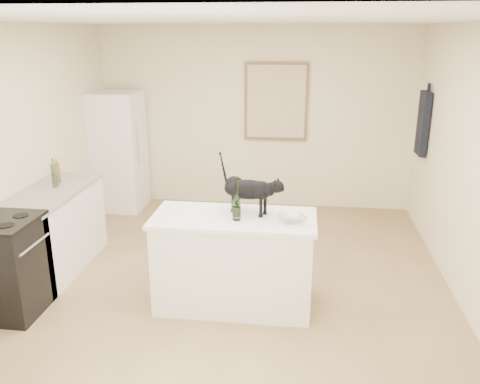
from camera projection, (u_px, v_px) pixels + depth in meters
name	position (u px, v px, depth m)	size (l,w,h in m)	color
floor	(227.00, 292.00, 5.02)	(5.50, 5.50, 0.00)	#A58358
ceiling	(225.00, 20.00, 4.22)	(5.50, 5.50, 0.00)	white
wall_back	(255.00, 118.00, 7.22)	(4.50, 4.50, 0.00)	beige
wall_front	(122.00, 344.00, 2.03)	(4.50, 4.50, 0.00)	beige
wall_left	(0.00, 160.00, 4.89)	(5.50, 5.50, 0.00)	beige
island_base	(234.00, 263.00, 4.69)	(1.44, 0.67, 0.86)	white
island_top	(234.00, 218.00, 4.55)	(1.50, 0.70, 0.04)	white
left_cabinets	(54.00, 232.00, 5.41)	(0.60, 1.40, 0.86)	white
left_countertop	(49.00, 193.00, 5.27)	(0.62, 1.44, 0.04)	gray
stove	(6.00, 268.00, 4.55)	(0.60, 0.60, 0.90)	black
fridge	(118.00, 151.00, 7.21)	(0.68, 0.68, 1.70)	white
artwork_frame	(276.00, 102.00, 7.07)	(0.90, 0.03, 1.10)	brown
artwork_canvas	(276.00, 102.00, 7.06)	(0.82, 0.00, 1.02)	beige
hanging_garment	(423.00, 124.00, 6.26)	(0.08, 0.34, 0.80)	black
black_cat	(248.00, 192.00, 4.57)	(0.58, 0.17, 0.41)	black
wine_bottle	(237.00, 202.00, 4.41)	(0.07, 0.07, 0.34)	#2E5823
glass_bowl	(292.00, 219.00, 4.40)	(0.24, 0.24, 0.06)	white
fridge_paper	(141.00, 119.00, 7.08)	(0.01, 0.16, 0.20)	white
counter_bottle_cluster	(56.00, 175.00, 5.42)	(0.10, 0.21, 0.26)	#1F501A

